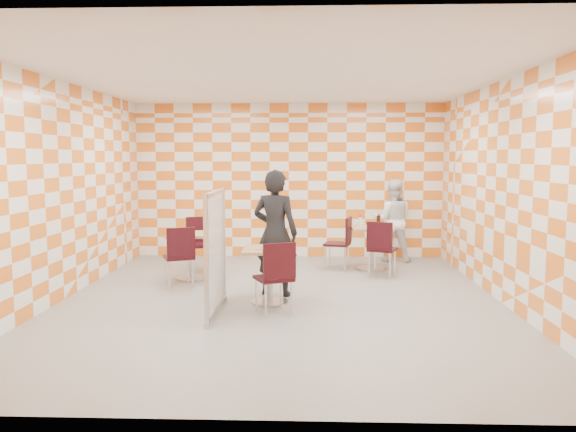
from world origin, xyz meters
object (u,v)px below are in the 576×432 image
at_px(empty_table, 192,248).
at_px(chair_main_front, 276,272).
at_px(chair_empty_far, 199,239).
at_px(chair_second_side, 343,239).
at_px(man_dark, 275,233).
at_px(sport_bottle, 360,221).
at_px(chair_empty_near, 180,252).
at_px(chair_second_front, 381,245).
at_px(man_white, 393,220).
at_px(main_table, 270,266).
at_px(soda_bottle, 379,221).
at_px(partition, 216,251).
at_px(second_table, 372,241).

bearing_deg(empty_table, chair_main_front, -54.04).
height_order(chair_main_front, chair_empty_far, same).
xyz_separation_m(empty_table, chair_second_side, (2.46, 0.86, 0.04)).
bearing_deg(empty_table, man_dark, -34.81).
height_order(man_dark, sport_bottle, man_dark).
bearing_deg(empty_table, chair_empty_near, -95.95).
relative_size(chair_second_front, chair_empty_near, 1.00).
relative_size(chair_second_front, chair_empty_far, 1.00).
distance_m(empty_table, man_white, 3.87).
bearing_deg(empty_table, main_table, -46.91).
relative_size(main_table, man_dark, 0.42).
distance_m(empty_table, sport_bottle, 2.97).
xyz_separation_m(chair_second_side, chair_empty_far, (-2.49, -0.11, 0.00)).
xyz_separation_m(man_white, sport_bottle, (-0.68, -0.73, 0.06)).
bearing_deg(man_dark, sport_bottle, -107.86).
height_order(main_table, soda_bottle, soda_bottle).
distance_m(main_table, soda_bottle, 2.97).
xyz_separation_m(chair_empty_far, man_white, (3.48, 0.98, 0.23)).
bearing_deg(man_white, man_dark, 60.32).
bearing_deg(partition, chair_empty_near, 119.54).
xyz_separation_m(chair_main_front, sport_bottle, (1.31, 3.02, 0.29)).
xyz_separation_m(chair_second_side, chair_empty_near, (-2.52, -1.44, 0.00)).
height_order(main_table, sport_bottle, sport_bottle).
xyz_separation_m(second_table, chair_empty_far, (-3.00, -0.16, 0.04)).
distance_m(second_table, soda_bottle, 0.37).
height_order(chair_second_front, sport_bottle, sport_bottle).
relative_size(second_table, man_white, 0.48).
xyz_separation_m(chair_second_side, soda_bottle, (0.63, 0.09, 0.31)).
distance_m(chair_second_front, soda_bottle, 0.76).
relative_size(empty_table, chair_second_side, 0.81).
xyz_separation_m(chair_main_front, chair_second_front, (1.58, 2.27, 0.00)).
bearing_deg(chair_second_side, empty_table, -160.81).
bearing_deg(chair_second_front, second_table, 96.61).
relative_size(chair_main_front, man_dark, 0.52).
bearing_deg(partition, chair_second_front, 42.90).
xyz_separation_m(empty_table, chair_empty_far, (-0.03, 0.75, 0.04)).
xyz_separation_m(main_table, chair_empty_near, (-1.41, 0.86, 0.04)).
relative_size(main_table, empty_table, 1.00).
bearing_deg(chair_second_side, chair_empty_near, -150.21).
bearing_deg(partition, chair_main_front, -6.56).
height_order(main_table, chair_empty_far, chair_empty_far).
distance_m(chair_second_side, sport_bottle, 0.45).
bearing_deg(man_dark, man_white, -110.22).
relative_size(partition, man_white, 1.00).
bearing_deg(chair_empty_near, main_table, -31.24).
xyz_separation_m(chair_second_front, sport_bottle, (-0.27, 0.75, 0.29)).
distance_m(empty_table, chair_empty_far, 0.75).
bearing_deg(chair_main_front, man_dark, 93.93).
height_order(chair_main_front, soda_bottle, soda_bottle).
bearing_deg(man_dark, chair_main_front, 111.12).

